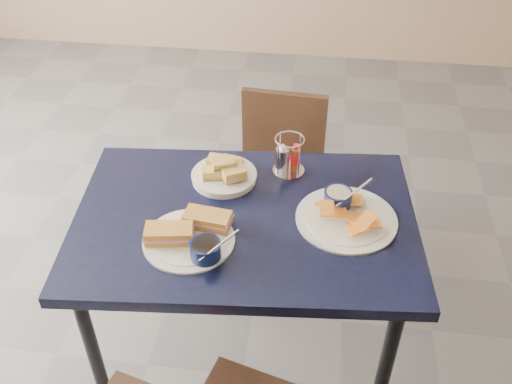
# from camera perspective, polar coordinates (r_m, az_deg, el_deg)

# --- Properties ---
(ground) EXTENTS (6.00, 6.00, 0.00)m
(ground) POSITION_cam_1_polar(r_m,az_deg,el_deg) (2.49, -0.30, -11.91)
(ground) COLOR #56565C
(ground) RESTS_ON ground
(dining_table) EXTENTS (1.13, 0.80, 0.75)m
(dining_table) POSITION_cam_1_polar(r_m,az_deg,el_deg) (1.84, -1.09, -4.27)
(dining_table) COLOR black
(dining_table) RESTS_ON ground
(chair_far) EXTENTS (0.38, 0.37, 0.77)m
(chair_far) POSITION_cam_1_polar(r_m,az_deg,el_deg) (2.50, 2.27, 2.37)
(chair_far) COLOR black
(chair_far) RESTS_ON ground
(sandwich_plate) EXTENTS (0.30, 0.28, 0.12)m
(sandwich_plate) POSITION_cam_1_polar(r_m,az_deg,el_deg) (1.70, -6.43, -4.32)
(sandwich_plate) COLOR white
(sandwich_plate) RESTS_ON dining_table
(plantain_plate) EXTENTS (0.32, 0.32, 0.12)m
(plantain_plate) POSITION_cam_1_polar(r_m,az_deg,el_deg) (1.80, 8.82, -2.02)
(plantain_plate) COLOR white
(plantain_plate) RESTS_ON dining_table
(bread_basket) EXTENTS (0.22, 0.22, 0.08)m
(bread_basket) POSITION_cam_1_polar(r_m,az_deg,el_deg) (1.92, -3.20, 1.91)
(bread_basket) COLOR white
(bread_basket) RESTS_ON dining_table
(condiment_caddy) EXTENTS (0.11, 0.11, 0.14)m
(condiment_caddy) POSITION_cam_1_polar(r_m,az_deg,el_deg) (1.94, 3.18, 3.47)
(condiment_caddy) COLOR silver
(condiment_caddy) RESTS_ON dining_table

